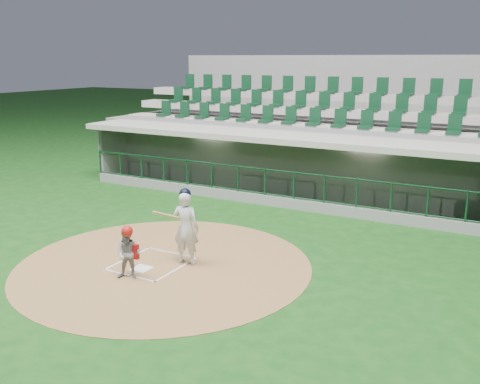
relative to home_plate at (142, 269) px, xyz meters
The scene contains 8 objects.
ground 0.70m from the home_plate, 90.00° to the left, with size 120.00×120.00×0.00m, color #123F12.
dirt_circle 0.58m from the home_plate, 59.04° to the left, with size 7.20×7.20×0.01m, color brown.
home_plate is the anchor object (origin of this frame).
batter_box_chalk 0.40m from the home_plate, 90.00° to the left, with size 1.55×1.80×0.01m.
dugout_structure 8.58m from the home_plate, 89.47° to the left, with size 16.40×3.70×3.00m.
seating_deck 11.69m from the home_plate, 90.00° to the left, with size 17.00×6.72×5.15m.
batter 1.46m from the home_plate, 49.34° to the left, with size 0.90×0.91×1.90m.
catcher 0.82m from the home_plate, 79.85° to the right, with size 0.70×0.64×1.26m.
Camera 1 is at (7.86, -10.03, 4.93)m, focal length 40.00 mm.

